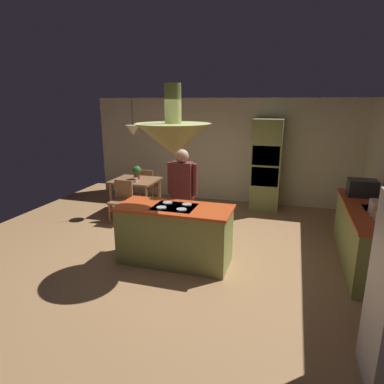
{
  "coord_description": "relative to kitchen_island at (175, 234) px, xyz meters",
  "views": [
    {
      "loc": [
        1.68,
        -4.79,
        2.48
      ],
      "look_at": [
        0.1,
        0.4,
        1.0
      ],
      "focal_mm": 31.37,
      "sensor_mm": 36.0,
      "label": 1
    }
  ],
  "objects": [
    {
      "name": "cup_on_table",
      "position": [
        -1.57,
        1.88,
        0.34
      ],
      "size": [
        0.07,
        0.07,
        0.09
      ],
      "primitive_type": "cylinder",
      "color": "white",
      "rests_on": "dining_table"
    },
    {
      "name": "potted_plant_on_table",
      "position": [
        -1.68,
        2.16,
        0.47
      ],
      "size": [
        0.2,
        0.2,
        0.3
      ],
      "color": "#99382D",
      "rests_on": "dining_table"
    },
    {
      "name": "counter_run_right",
      "position": [
        2.84,
        0.8,
        0.0
      ],
      "size": [
        0.73,
        2.35,
        0.92
      ],
      "color": "#8C934C",
      "rests_on": "ground"
    },
    {
      "name": "canister_flour",
      "position": [
        2.84,
        0.22,
        0.52
      ],
      "size": [
        0.11,
        0.11,
        0.14
      ],
      "primitive_type": "cylinder",
      "color": "#E0B78C",
      "rests_on": "counter_run_right"
    },
    {
      "name": "wall_back",
      "position": [
        0.0,
        3.65,
        0.81
      ],
      "size": [
        6.8,
        0.1,
        2.55
      ],
      "primitive_type": "cube",
      "color": "beige",
      "rests_on": "ground"
    },
    {
      "name": "range_hood",
      "position": [
        0.0,
        -0.0,
        1.51
      ],
      "size": [
        1.1,
        1.1,
        1.0
      ],
      "color": "#8C934C"
    },
    {
      "name": "chair_facing_island",
      "position": [
        -1.7,
        1.45,
        0.04
      ],
      "size": [
        0.4,
        0.4,
        0.87
      ],
      "color": "#936340",
      "rests_on": "ground"
    },
    {
      "name": "microwave_on_counter",
      "position": [
        2.84,
        1.49,
        0.59
      ],
      "size": [
        0.46,
        0.36,
        0.28
      ],
      "primitive_type": "cube",
      "color": "#232326",
      "rests_on": "counter_run_right"
    },
    {
      "name": "dining_table",
      "position": [
        -1.7,
        2.1,
        0.19
      ],
      "size": [
        0.98,
        0.87,
        0.76
      ],
      "color": "#936340",
      "rests_on": "ground"
    },
    {
      "name": "kitchen_island",
      "position": [
        0.0,
        0.0,
        0.0
      ],
      "size": [
        1.77,
        0.78,
        0.94
      ],
      "color": "#8C934C",
      "rests_on": "ground"
    },
    {
      "name": "ground",
      "position": [
        0.0,
        0.2,
        -0.46
      ],
      "size": [
        8.16,
        8.16,
        0.0
      ],
      "primitive_type": "plane",
      "color": "#AD7F51"
    },
    {
      "name": "person_at_island",
      "position": [
        -0.09,
        0.66,
        0.52
      ],
      "size": [
        0.53,
        0.23,
        1.7
      ],
      "color": "tan",
      "rests_on": "ground"
    },
    {
      "name": "pendant_light_over_table",
      "position": [
        -1.7,
        2.1,
        1.4
      ],
      "size": [
        0.32,
        0.32,
        0.82
      ],
      "color": "beige"
    },
    {
      "name": "canister_sugar",
      "position": [
        2.84,
        0.4,
        0.56
      ],
      "size": [
        0.13,
        0.13,
        0.21
      ],
      "primitive_type": "cylinder",
      "color": "#E0B78C",
      "rests_on": "counter_run_right"
    },
    {
      "name": "canister_tea",
      "position": [
        2.84,
        0.58,
        0.55
      ],
      "size": [
        0.12,
        0.12,
        0.2
      ],
      "primitive_type": "cylinder",
      "color": "silver",
      "rests_on": "counter_run_right"
    },
    {
      "name": "chair_by_back_wall",
      "position": [
        -1.7,
        2.75,
        0.04
      ],
      "size": [
        0.4,
        0.4,
        0.87
      ],
      "rotation": [
        0.0,
        0.0,
        3.14
      ],
      "color": "#936340",
      "rests_on": "ground"
    },
    {
      "name": "oven_tower",
      "position": [
        1.1,
        3.24,
        0.58
      ],
      "size": [
        0.66,
        0.62,
        2.09
      ],
      "color": "#8C934C",
      "rests_on": "ground"
    }
  ]
}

